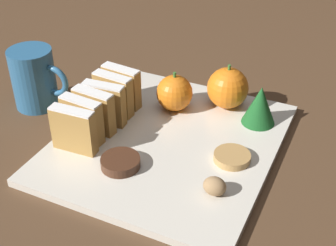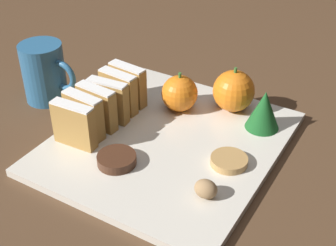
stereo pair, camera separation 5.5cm
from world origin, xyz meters
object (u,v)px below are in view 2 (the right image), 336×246
at_px(orange_near, 234,91).
at_px(coffee_mug, 45,73).
at_px(orange_far, 180,93).
at_px(walnut, 206,189).
at_px(chocolate_cookie, 117,159).

relative_size(orange_near, coffee_mug, 0.72).
height_order(orange_far, walnut, orange_far).
bearing_deg(orange_near, orange_far, -149.18).
xyz_separation_m(orange_near, walnut, (0.06, -0.21, -0.02)).
xyz_separation_m(orange_near, orange_far, (-0.08, -0.05, -0.00)).
relative_size(orange_near, walnut, 2.48).
relative_size(orange_near, chocolate_cookie, 1.37).
height_order(walnut, coffee_mug, coffee_mug).
distance_m(orange_far, chocolate_cookie, 0.17).
distance_m(walnut, coffee_mug, 0.38).
xyz_separation_m(orange_near, chocolate_cookie, (-0.08, -0.22, -0.03)).
xyz_separation_m(chocolate_cookie, coffee_mug, (-0.22, 0.10, 0.03)).
xyz_separation_m(orange_far, walnut, (0.13, -0.17, -0.02)).
bearing_deg(orange_far, coffee_mug, -162.35).
distance_m(orange_far, coffee_mug, 0.24).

